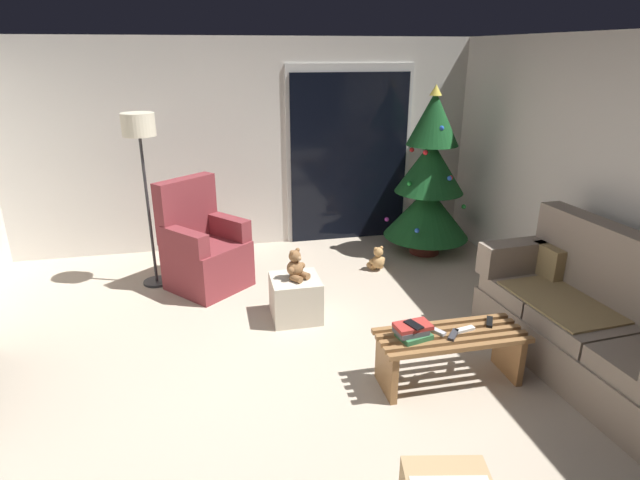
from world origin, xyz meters
The scene contains 18 objects.
ground_plane centered at (0.00, 0.00, 0.00)m, with size 7.00×7.00×0.00m, color #B2A38E.
wall_back centered at (0.00, 3.06, 1.25)m, with size 5.72×0.12×2.50m, color silver.
patio_door_frame centered at (1.28, 2.99, 1.10)m, with size 1.60×0.02×2.20m, color silver.
patio_door_glass centered at (1.28, 2.97, 1.05)m, with size 1.50×0.02×2.10m, color black.
couch centered at (2.32, -0.35, 0.40)m, with size 0.91×1.99×1.08m.
coffee_table centered at (1.17, -0.26, 0.27)m, with size 1.10×0.40×0.41m.
remote_graphite centered at (1.16, -0.30, 0.42)m, with size 0.04×0.16×0.02m, color #333338.
remote_black centered at (1.51, -0.19, 0.42)m, with size 0.04×0.16×0.02m, color black.
remote_white centered at (1.28, -0.25, 0.42)m, with size 0.04×0.16×0.02m, color silver.
remote_silver centered at (1.06, -0.22, 0.42)m, with size 0.04×0.16×0.02m, color #ADADB2.
book_stack centered at (0.87, -0.26, 0.47)m, with size 0.27×0.22×0.11m.
cell_phone centered at (0.86, -0.27, 0.52)m, with size 0.07×0.14×0.01m, color black.
christmas_tree centered at (2.06, 2.25, 0.88)m, with size 1.01×1.01×1.99m.
armchair centered at (-0.58, 1.85, 0.40)m, with size 0.96×0.97×1.13m.
floor_lamp centered at (-1.10, 2.04, 1.51)m, with size 0.32×0.32×1.78m.
ottoman centered at (0.23, 0.96, 0.20)m, with size 0.44×0.44×0.40m, color beige.
teddy_bear_chestnut centered at (0.23, 0.95, 0.52)m, with size 0.21×0.22×0.29m.
teddy_bear_honey_by_tree centered at (1.32, 1.86, 0.12)m, with size 0.20×0.21×0.29m.
Camera 1 is at (-0.48, -3.27, 2.35)m, focal length 29.06 mm.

